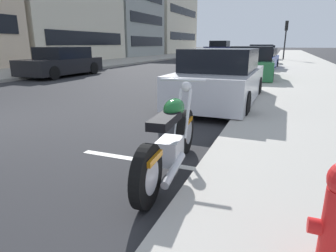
% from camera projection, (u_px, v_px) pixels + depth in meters
% --- Properties ---
extents(sidewalk_near_curb, '(120.00, 4.40, 0.14)m').
position_uv_depth(sidewalk_near_curb, '(312.00, 77.00, 13.67)').
color(sidewalk_near_curb, '#ADA89E').
rests_on(sidewalk_near_curb, ground).
extents(sidewalk_far_curb, '(120.00, 5.00, 0.14)m').
position_uv_depth(sidewalk_far_curb, '(64.00, 68.00, 18.82)').
color(sidewalk_far_curb, gray).
rests_on(sidewalk_far_curb, ground).
extents(parking_stall_stripe, '(0.12, 2.20, 0.01)m').
position_uv_depth(parking_stall_stripe, '(152.00, 162.00, 3.97)').
color(parking_stall_stripe, silver).
rests_on(parking_stall_stripe, ground).
extents(parked_motorcycle, '(2.21, 0.62, 1.12)m').
position_uv_depth(parked_motorcycle, '(171.00, 141.00, 3.52)').
color(parked_motorcycle, black).
rests_on(parked_motorcycle, ground).
extents(parked_car_second_in_row, '(4.26, 1.89, 1.45)m').
position_uv_depth(parked_car_second_in_row, '(221.00, 79.00, 7.55)').
color(parked_car_second_in_row, silver).
rests_on(parked_car_second_in_row, ground).
extents(parked_car_far_down_curb, '(4.43, 2.11, 1.47)m').
position_uv_depth(parked_car_far_down_curb, '(251.00, 64.00, 12.88)').
color(parked_car_far_down_curb, '#236638').
rests_on(parked_car_far_down_curb, ground).
extents(parked_car_behind_motorcycle, '(4.22, 2.11, 1.33)m').
position_uv_depth(parked_car_behind_motorcycle, '(260.00, 59.00, 17.84)').
color(parked_car_behind_motorcycle, navy).
rests_on(parked_car_behind_motorcycle, ground).
extents(parked_car_across_street, '(4.54, 2.10, 1.51)m').
position_uv_depth(parked_car_across_street, '(261.00, 55.00, 23.02)').
color(parked_car_across_street, beige).
rests_on(parked_car_across_street, ground).
extents(parked_car_mid_block, '(4.39, 1.99, 1.43)m').
position_uv_depth(parked_car_mid_block, '(266.00, 53.00, 28.46)').
color(parked_car_mid_block, gray).
rests_on(parked_car_mid_block, ground).
extents(crossing_truck, '(2.29, 5.33, 1.90)m').
position_uv_depth(crossing_truck, '(226.00, 50.00, 33.48)').
color(crossing_truck, '#141947').
rests_on(crossing_truck, ground).
extents(car_opposite_curb, '(4.40, 1.96, 1.42)m').
position_uv_depth(car_opposite_curb, '(62.00, 62.00, 14.37)').
color(car_opposite_curb, black).
rests_on(car_opposite_curb, ground).
extents(traffic_signal_near_corner, '(0.36, 0.28, 3.44)m').
position_uv_depth(traffic_signal_near_corner, '(286.00, 32.00, 26.47)').
color(traffic_signal_near_corner, black).
rests_on(traffic_signal_near_corner, sidewalk_near_curb).
extents(townhouse_behind_pole, '(12.11, 9.02, 9.11)m').
position_uv_depth(townhouse_behind_pole, '(45.00, 9.00, 25.45)').
color(townhouse_behind_pole, beige).
rests_on(townhouse_behind_pole, ground).
extents(townhouse_far_uphill, '(10.46, 9.72, 8.33)m').
position_uv_depth(townhouse_far_uphill, '(113.00, 22.00, 36.19)').
color(townhouse_far_uphill, '#939993').
rests_on(townhouse_far_uphill, ground).
extents(townhouse_corner_block, '(14.92, 9.79, 12.32)m').
position_uv_depth(townhouse_corner_block, '(157.00, 15.00, 48.01)').
color(townhouse_corner_block, beige).
rests_on(townhouse_corner_block, ground).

